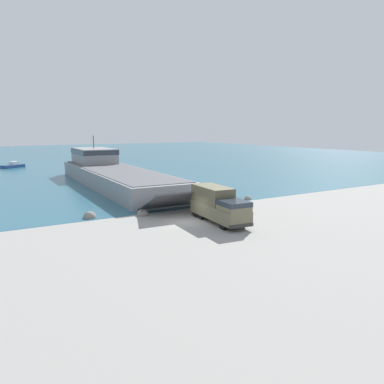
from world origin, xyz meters
The scene contains 12 objects.
ground_plane centered at (0.00, 0.00, 0.00)m, with size 240.00×240.00×0.00m, color gray.
water_surface centered at (0.00, 95.18, 0.00)m, with size 240.00×180.00×0.01m, color #285B70.
landing_craft centered at (2.40, 28.73, 1.92)m, with size 10.35×44.34×7.74m.
military_truck centered at (2.74, -1.77, 1.71)m, with size 3.13×8.21×3.38m.
soldier_on_ramp centered at (5.75, -0.39, 1.03)m, with size 0.48×0.48×1.77m.
moored_boat_a centered at (-8.87, 65.42, 0.47)m, with size 5.55×4.83×1.42m.
mooring_bollard centered at (-2.76, 4.32, 0.43)m, with size 0.24×0.24×0.80m.
cargo_crate centered at (4.88, -3.09, 0.30)m, with size 0.60×0.72×0.60m, color #3D4C33.
shoreline_rock_a centered at (-2.59, 4.51, 0.00)m, with size 1.31×1.31×1.31m, color #66605B.
shoreline_rock_b centered at (11.37, 6.58, 0.00)m, with size 0.63×0.63×0.63m, color #66605B.
shoreline_rock_c centered at (-7.63, 6.48, 0.00)m, with size 1.35×1.35×1.35m, color gray.
shoreline_rock_d centered at (12.87, 6.05, 0.00)m, with size 0.96×0.96×0.96m, color gray.
Camera 1 is at (-17.92, -31.08, 9.08)m, focal length 35.00 mm.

